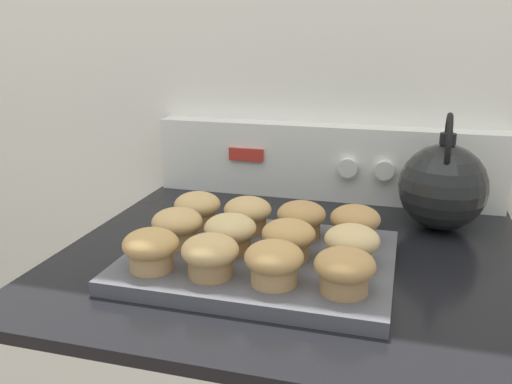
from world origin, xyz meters
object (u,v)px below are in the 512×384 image
muffin_pan (260,261)px  muffin_r1_c3 (352,244)px  muffin_r1_c2 (288,238)px  muffin_r2_c1 (248,214)px  muffin_r1_c1 (230,232)px  tea_kettle (443,185)px  muffin_r2_c0 (197,208)px  muffin_r0_c0 (151,249)px  muffin_r0_c2 (274,262)px  muffin_r2_c2 (301,218)px  muffin_r1_c0 (177,226)px  muffin_r0_c1 (210,255)px  muffin_r0_c3 (345,270)px  muffin_r2_c3 (355,223)px

muffin_pan → muffin_r1_c3: (0.14, 0.00, 0.04)m
muffin_r1_c2 → muffin_r2_c1: (-0.09, 0.09, 0.00)m
muffin_r1_c1 → muffin_r1_c3: bearing=0.7°
muffin_r1_c1 → tea_kettle: tea_kettle is taller
muffin_r1_c1 → muffin_r2_c0: 0.13m
muffin_r0_c0 → muffin_r0_c2: size_ratio=1.00×
muffin_pan → muffin_r0_c0: muffin_r0_c0 is taller
muffin_pan → muffin_r2_c1: bearing=117.4°
muffin_r0_c2 → muffin_r1_c1: bearing=135.8°
muffin_r2_c2 → muffin_r1_c0: bearing=-154.3°
muffin_pan → muffin_r1_c2: 0.06m
muffin_r0_c2 → muffin_r1_c2: same height
muffin_r1_c0 → muffin_r2_c0: 0.09m
muffin_r0_c2 → muffin_r1_c3: bearing=43.9°
muffin_r0_c1 → tea_kettle: bearing=47.2°
muffin_r1_c2 → muffin_r1_c0: bearing=178.9°
muffin_r0_c1 → muffin_r0_c3: 0.19m
muffin_pan → muffin_r1_c1: muffin_r1_c1 is taller
muffin_r2_c0 → tea_kettle: tea_kettle is taller
muffin_r0_c2 → muffin_r2_c2: same height
muffin_pan → muffin_r1_c2: size_ratio=4.98×
muffin_r2_c1 → muffin_r1_c2: bearing=-45.1°
muffin_r2_c0 → muffin_r2_c1: (0.09, -0.00, 0.00)m
muffin_r1_c3 → muffin_r2_c3: bearing=92.9°
muffin_r2_c1 → muffin_r1_c3: bearing=-25.7°
muffin_r1_c1 → muffin_r2_c2: 0.13m
muffin_r0_c1 → muffin_r2_c0: bearing=116.6°
muffin_pan → muffin_r0_c3: bearing=-32.9°
muffin_r0_c0 → muffin_r1_c1: (0.09, 0.09, 0.00)m
muffin_r0_c3 → muffin_r1_c2: same height
muffin_r1_c0 → muffin_r2_c2: same height
muffin_r1_c3 → muffin_r1_c0: bearing=179.7°
muffin_r0_c0 → muffin_r2_c0: (-0.00, 0.19, 0.00)m
muffin_r1_c2 → tea_kettle: size_ratio=0.38×
muffin_r0_c3 → muffin_r1_c3: size_ratio=1.00×
muffin_r1_c0 → muffin_r0_c1: bearing=-45.9°
muffin_r1_c2 → muffin_r2_c3: (0.09, 0.10, 0.00)m
muffin_pan → tea_kettle: bearing=43.0°
muffin_r0_c2 → muffin_r1_c1: same height
muffin_r0_c0 → muffin_r2_c2: bearing=45.2°
muffin_r1_c3 → muffin_r0_c2: bearing=-136.1°
muffin_r0_c0 → muffin_r1_c0: (-0.00, 0.10, 0.00)m
muffin_r1_c0 → muffin_r1_c1: same height
muffin_r0_c3 → muffin_r2_c2: bearing=117.2°
muffin_r0_c2 → muffin_r1_c2: size_ratio=1.00×
muffin_r0_c0 → muffin_r0_c1: bearing=1.5°
muffin_pan → muffin_r1_c0: muffin_r1_c0 is taller
muffin_r0_c0 → muffin_r0_c2: (0.18, 0.00, 0.00)m
muffin_r2_c3 → tea_kettle: tea_kettle is taller
muffin_r1_c0 → muffin_r2_c3: same height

